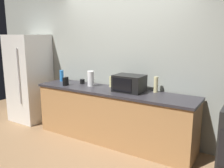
# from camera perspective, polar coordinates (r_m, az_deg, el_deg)

# --- Properties ---
(ground_plane) EXTENTS (8.00, 8.00, 0.00)m
(ground_plane) POSITION_cam_1_polar(r_m,az_deg,el_deg) (3.97, -3.17, -15.31)
(ground_plane) COLOR #93704C
(back_wall) EXTENTS (6.40, 0.10, 2.70)m
(back_wall) POSITION_cam_1_polar(r_m,az_deg,el_deg) (4.25, 2.94, 5.59)
(back_wall) COLOR #9EA399
(back_wall) RESTS_ON ground_plane
(counter_run) EXTENTS (2.84, 0.64, 0.90)m
(counter_run) POSITION_cam_1_polar(r_m,az_deg,el_deg) (4.10, -0.00, -7.53)
(counter_run) COLOR #B27F4C
(counter_run) RESTS_ON ground_plane
(refrigerator) EXTENTS (0.72, 0.73, 1.80)m
(refrigerator) POSITION_cam_1_polar(r_m,az_deg,el_deg) (5.33, -19.07, 1.34)
(refrigerator) COLOR white
(refrigerator) RESTS_ON ground_plane
(microwave) EXTENTS (0.48, 0.35, 0.27)m
(microwave) POSITION_cam_1_polar(r_m,az_deg,el_deg) (3.84, 4.11, 0.16)
(microwave) COLOR black
(microwave) RESTS_ON counter_run
(paper_towel_roll) EXTENTS (0.12, 0.12, 0.27)m
(paper_towel_roll) POSITION_cam_1_polar(r_m,az_deg,el_deg) (4.25, -5.08, 1.27)
(paper_towel_roll) COLOR white
(paper_towel_roll) RESTS_ON counter_run
(cordless_phone) EXTENTS (0.06, 0.11, 0.15)m
(cordless_phone) POSITION_cam_1_polar(r_m,az_deg,el_deg) (4.39, -11.02, 0.63)
(cordless_phone) COLOR black
(cordless_phone) RESTS_ON counter_run
(bottle_hand_soap) EXTENTS (0.07, 0.07, 0.25)m
(bottle_hand_soap) POSITION_cam_1_polar(r_m,az_deg,el_deg) (3.85, 10.43, -0.14)
(bottle_hand_soap) COLOR beige
(bottle_hand_soap) RESTS_ON counter_run
(bottle_spray_cleaner) EXTENTS (0.08, 0.08, 0.22)m
(bottle_spray_cleaner) POSITION_cam_1_polar(r_m,az_deg,el_deg) (4.80, -11.93, 1.96)
(bottle_spray_cleaner) COLOR #338CE5
(bottle_spray_cleaner) RESTS_ON counter_run
(bottle_vinegar) EXTENTS (0.07, 0.07, 0.19)m
(bottle_vinegar) POSITION_cam_1_polar(r_m,az_deg,el_deg) (4.19, -0.15, 0.58)
(bottle_vinegar) COLOR beige
(bottle_vinegar) RESTS_ON counter_run
(mug_black) EXTENTS (0.09, 0.09, 0.09)m
(mug_black) POSITION_cam_1_polar(r_m,az_deg,el_deg) (4.49, -7.12, 0.61)
(mug_black) COLOR black
(mug_black) RESTS_ON counter_run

